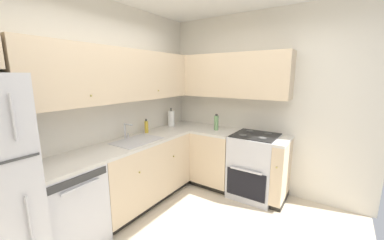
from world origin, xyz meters
name	(u,v)px	position (x,y,z in m)	size (l,w,h in m)	color
wall_back	(94,110)	(0.00, 1.52, 1.34)	(3.63, 0.05, 2.68)	silver
wall_right	(261,104)	(1.79, 0.00, 1.34)	(0.05, 3.08, 2.68)	silver
dishwasher	(66,208)	(-0.61, 1.19, 0.44)	(0.60, 0.63, 0.88)	silver
lower_cabinets_back	(142,172)	(0.43, 1.19, 0.45)	(1.47, 0.62, 0.88)	beige
countertop_back	(140,140)	(0.43, 1.19, 0.90)	(2.67, 0.60, 0.04)	beige
lower_cabinets_right	(227,161)	(1.47, 0.39, 0.45)	(0.62, 1.40, 0.88)	beige
countertop_right	(228,133)	(1.46, 0.39, 0.90)	(0.60, 1.40, 0.03)	beige
oven_range	(254,165)	(1.48, -0.04, 0.47)	(0.68, 0.62, 1.07)	silver
upper_cabinets_back	(120,76)	(0.27, 1.33, 1.76)	(2.35, 0.34, 0.65)	beige
upper_cabinets_right	(225,76)	(1.60, 0.52, 1.76)	(0.32, 1.94, 0.65)	beige
sink	(137,144)	(0.34, 1.16, 0.88)	(0.61, 0.40, 0.10)	#B7B7BC
faucet	(126,129)	(0.35, 1.37, 1.05)	(0.07, 0.16, 0.21)	silver
soap_bottle	(146,127)	(0.73, 1.37, 1.01)	(0.05, 0.05, 0.21)	gold
paper_towel_roll	(171,118)	(1.29, 1.35, 1.05)	(0.11, 0.11, 0.32)	white
oil_bottle	(216,123)	(1.46, 0.58, 1.04)	(0.07, 0.07, 0.25)	#729E66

